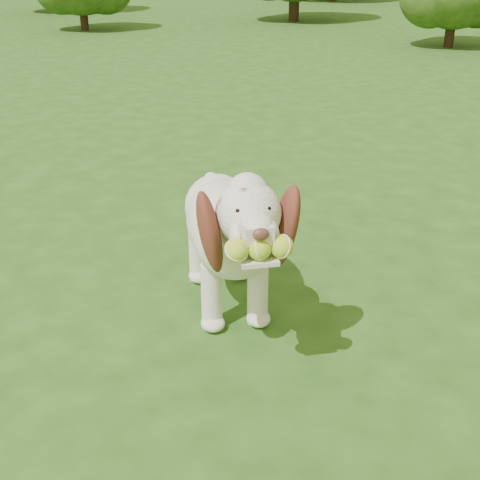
# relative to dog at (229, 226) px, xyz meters

# --- Properties ---
(ground) EXTENTS (80.00, 80.00, 0.00)m
(ground) POSITION_rel_dog_xyz_m (-0.33, 0.64, -0.42)
(ground) COLOR #244914
(ground) RESTS_ON ground
(dog) EXTENTS (0.70, 1.18, 0.79)m
(dog) POSITION_rel_dog_xyz_m (0.00, 0.00, 0.00)
(dog) COLOR white
(dog) RESTS_ON ground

